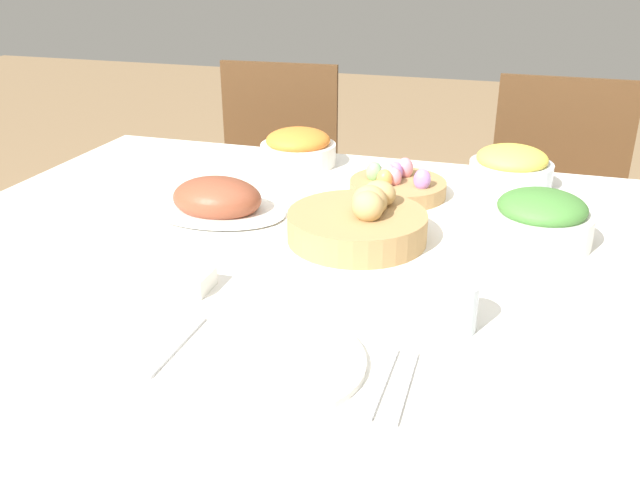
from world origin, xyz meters
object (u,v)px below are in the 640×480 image
Objects in this scene: chair_far_left at (270,187)px; fork at (177,346)px; ham_platter at (217,201)px; drinking_cup at (454,306)px; butter_dish at (181,279)px; chair_far_right at (553,217)px; knife at (383,382)px; spoon at (405,386)px; carrot_bowl at (298,148)px; pineapple_bowl at (511,168)px; dinner_plate at (275,362)px; egg_basket at (397,185)px; green_salad_bowl at (541,219)px; bread_basket at (360,222)px.

chair_far_left reaches higher than fork.
chair_far_left is 3.02× the size of ham_platter.
drinking_cup is 0.45m from butter_dish.
chair_far_right is 5.64× the size of fork.
butter_dish is at bearing -78.78° from chair_far_left.
ham_platter is at bearing 148.49° from drinking_cup.
knife is 0.03m from spoon.
carrot_bowl is at bearing 115.94° from knife.
pineapple_bowl is at bearing -104.62° from chair_far_right.
dinner_plate is at bearing -71.57° from chair_far_left.
pineapple_bowl is (0.59, 0.37, 0.02)m from ham_platter.
ham_platter is 0.63m from drinking_cup.
egg_basket reaches higher than butter_dish.
drinking_cup is (0.22, 0.17, 0.03)m from dinner_plate.
chair_far_left is 1.55m from knife.
chair_far_right reaches higher than butter_dish.
ham_platter is 1.87× the size of fork.
chair_far_right is 11.97× the size of drinking_cup.
drinking_cup reaches higher than butter_dish.
egg_basket reaches higher than fork.
knife is at bearing -97.87° from pineapple_bowl.
spoon is at bearing -63.17° from carrot_bowl.
green_salad_bowl is at bearing -78.02° from pineapple_bowl.
chair_far_right is at bearing 59.15° from egg_basket.
green_salad_bowl is at bearing 57.89° from dinner_plate.
green_salad_bowl is 0.64m from dinner_plate.
pineapple_bowl reaches higher than egg_basket.
knife is (0.30, 0.00, 0.00)m from fork.
spoon is 0.18m from drinking_cup.
fork is (0.12, -0.89, -0.04)m from carrot_bowl.
carrot_bowl is 1.22× the size of spoon.
carrot_bowl is (-0.54, 0.02, -0.00)m from pineapple_bowl.
bread_basket reaches higher than pineapple_bowl.
ham_platter is 1.53× the size of carrot_bowl.
drinking_cup is at bearing -52.75° from bread_basket.
dinner_plate is 0.15m from fork.
green_salad_bowl is at bearing 33.14° from butter_dish.
egg_basket is 1.37× the size of fork.
drinking_cup reaches higher than knife.
ham_platter is 0.70m from pineapple_bowl.
bread_basket is at bearing 71.65° from fork.
chair_far_right is 1.49m from fork.
green_salad_bowl is 0.57m from spoon.
spoon is (0.17, -0.45, -0.03)m from bread_basket.
butter_dish is at bearing 157.21° from spoon.
green_salad_bowl reaches higher than drinking_cup.
chair_far_right is 0.59m from pineapple_bowl.
egg_basket is (0.02, 0.27, -0.01)m from bread_basket.
pineapple_bowl reaches higher than drinking_cup.
chair_far_right is at bearing 66.19° from bread_basket.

